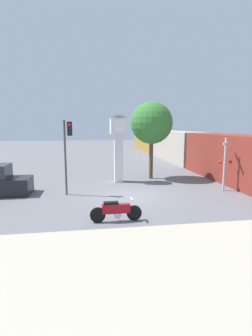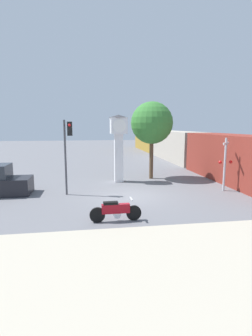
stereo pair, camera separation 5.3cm
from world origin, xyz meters
TOP-DOWN VIEW (x-y plane):
  - ground_plane at (0.00, 0.00)m, footprint 120.00×120.00m
  - sidewalk_strip at (0.00, -7.95)m, footprint 36.00×6.00m
  - motorcycle at (-1.30, -3.95)m, footprint 2.22×0.48m
  - clock_tower at (-0.15, 4.10)m, footprint 1.36×1.36m
  - freight_train at (8.24, 15.35)m, footprint 2.80×37.99m
  - traffic_light at (-3.53, 0.86)m, footprint 0.50×0.35m
  - railroad_crossing_signal at (6.02, 0.34)m, footprint 0.90×0.82m
  - street_tree at (2.48, 4.86)m, footprint 3.17×3.17m

SIDE VIEW (x-z plane):
  - ground_plane at x=0.00m, z-range 0.00..0.00m
  - sidewalk_strip at x=0.00m, z-range 0.00..0.10m
  - motorcycle at x=-1.30m, z-range -0.02..0.96m
  - freight_train at x=8.24m, z-range 0.00..3.40m
  - railroad_crossing_signal at x=6.02m, z-range 0.16..3.48m
  - traffic_light at x=-3.53m, z-range 0.81..5.19m
  - clock_tower at x=-0.15m, z-range 0.79..5.61m
  - street_tree at x=2.48m, z-range 1.32..7.16m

